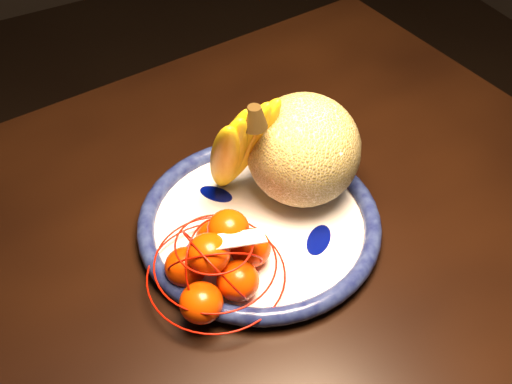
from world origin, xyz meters
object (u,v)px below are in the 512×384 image
cantaloupe (303,150)px  mandarin_bag (218,261)px  dining_table (157,306)px  fruit_bowl (259,223)px  banana_bunch (236,145)px

cantaloupe → mandarin_bag: (-0.18, -0.09, -0.05)m
cantaloupe → mandarin_bag: bearing=-154.1°
dining_table → fruit_bowl: size_ratio=4.36×
banana_bunch → cantaloupe: bearing=-34.0°
fruit_bowl → banana_bunch: (-0.00, 0.06, 0.10)m
banana_bunch → mandarin_bag: banana_bunch is taller
fruit_bowl → mandarin_bag: 0.12m
cantaloupe → mandarin_bag: 0.21m
banana_bunch → mandarin_bag: size_ratio=0.89×
fruit_bowl → banana_bunch: size_ratio=1.69×
dining_table → banana_bunch: 0.27m
fruit_bowl → mandarin_bag: (-0.09, -0.06, 0.04)m
banana_bunch → mandarin_bag: 0.17m
dining_table → fruit_bowl: (0.17, 0.00, 0.09)m
fruit_bowl → dining_table: bearing=-180.0°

